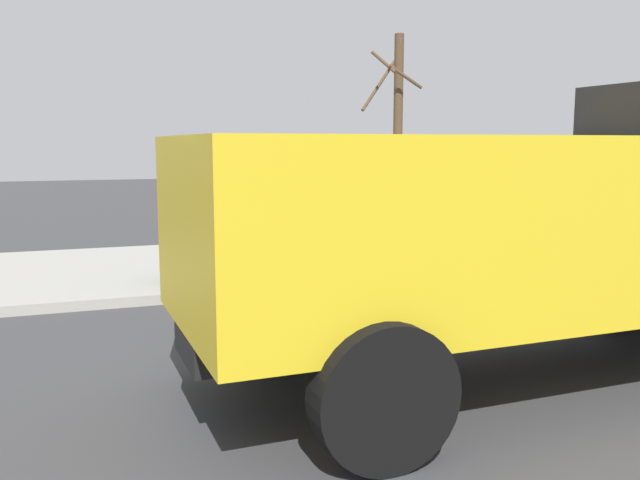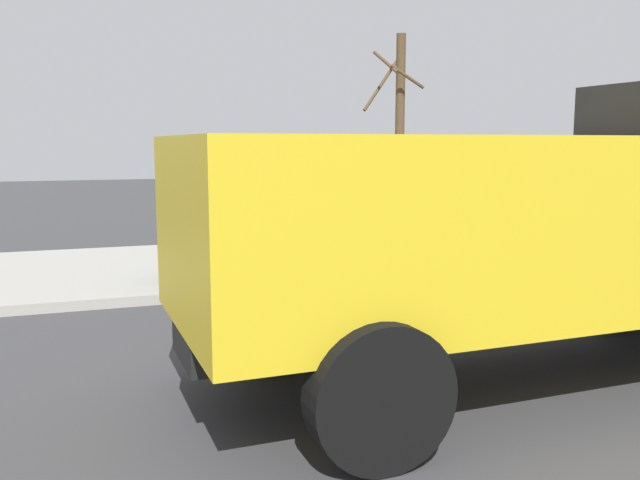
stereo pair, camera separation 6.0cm
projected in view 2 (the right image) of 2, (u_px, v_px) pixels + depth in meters
ground_plane at (305, 391)px, 6.43m from camera, size 80.00×80.00×0.00m
sidewalk_curb at (195, 267)px, 12.48m from camera, size 36.00×5.00×0.15m
fire_hydrant at (169, 254)px, 11.01m from camera, size 0.25×0.57×0.75m
loose_tire at (193, 246)px, 10.81m from camera, size 1.17×0.74×1.12m
stop_sign at (369, 186)px, 11.38m from camera, size 0.76×0.08×2.12m
dump_truck_yellow at (552, 217)px, 6.70m from camera, size 7.06×2.94×3.00m
bare_tree at (399, 135)px, 14.72m from camera, size 1.14×1.28×4.51m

